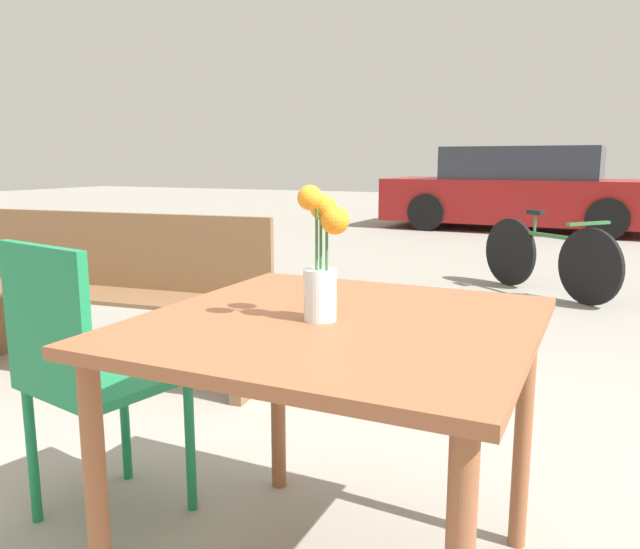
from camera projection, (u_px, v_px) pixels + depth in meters
table_front at (338, 355)px, 1.53m from camera, size 0.93×0.95×0.74m
flower_vase at (322, 263)px, 1.47m from camera, size 0.12×0.13×0.32m
cafe_chair at (83, 366)px, 1.85m from camera, size 0.47×0.47×0.89m
bench_near at (111, 286)px, 3.29m from camera, size 1.81×0.55×0.85m
bicycle at (547, 257)px, 5.24m from camera, size 1.18×0.97×0.71m
parked_car at (521, 191)px, 10.14m from camera, size 4.36×1.90×1.34m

